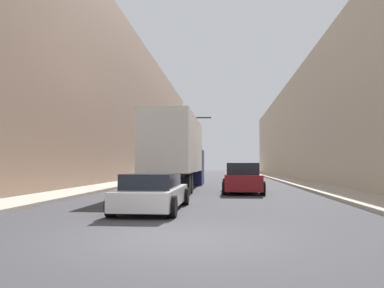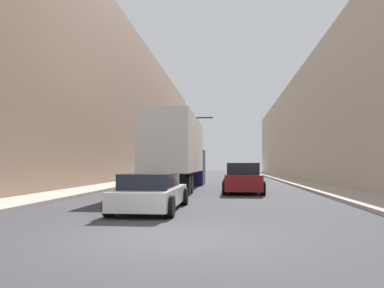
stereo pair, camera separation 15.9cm
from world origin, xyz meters
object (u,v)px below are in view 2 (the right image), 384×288
Objects in this scene: suv_car at (242,179)px; traffic_signal_gantry at (174,136)px; semi_truck at (179,152)px; sedan_car at (152,192)px.

suv_car is 0.72× the size of traffic_signal_gantry.
suv_car is 19.03m from traffic_signal_gantry.
traffic_signal_gantry is (-2.47, 14.87, 2.18)m from semi_truck.
sedan_car is 0.72× the size of traffic_signal_gantry.
semi_truck is 10.94m from sedan_car.
semi_truck is 2.60× the size of sedan_car.
semi_truck is 4.94m from suv_car.
traffic_signal_gantry is at bearing 96.75° from sedan_car.
sedan_car is 1.00× the size of suv_car.
suv_car is (3.85, -2.68, -1.56)m from semi_truck.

